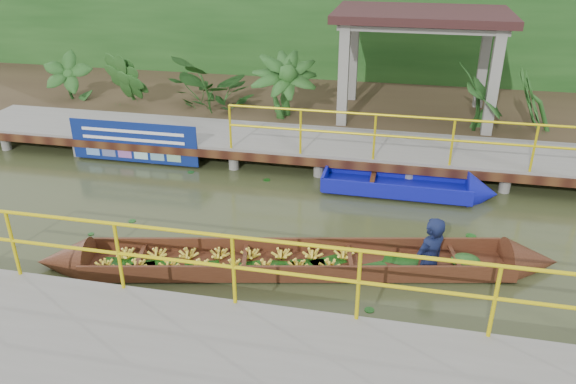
# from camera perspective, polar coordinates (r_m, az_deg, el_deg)

# --- Properties ---
(ground) EXTENTS (80.00, 80.00, 0.00)m
(ground) POSITION_cam_1_polar(r_m,az_deg,el_deg) (10.59, -4.59, -3.71)
(ground) COLOR #2F351A
(ground) RESTS_ON ground
(land_strip) EXTENTS (30.00, 8.00, 0.45)m
(land_strip) POSITION_cam_1_polar(r_m,az_deg,el_deg) (17.28, 2.41, 8.95)
(land_strip) COLOR #332619
(land_strip) RESTS_ON ground
(far_dock) EXTENTS (16.00, 2.06, 1.66)m
(far_dock) POSITION_cam_1_polar(r_m,az_deg,el_deg) (13.40, -0.48, 5.11)
(far_dock) COLOR slate
(far_dock) RESTS_ON ground
(pavilion) EXTENTS (4.40, 3.00, 3.00)m
(pavilion) POSITION_cam_1_polar(r_m,az_deg,el_deg) (15.31, 13.37, 16.11)
(pavilion) COLOR slate
(pavilion) RESTS_ON ground
(foliage_backdrop) EXTENTS (30.00, 0.80, 4.00)m
(foliage_backdrop) POSITION_cam_1_polar(r_m,az_deg,el_deg) (19.29, 3.83, 16.09)
(foliage_backdrop) COLOR #174014
(foliage_backdrop) RESTS_ON ground
(vendor_boat) EXTENTS (8.59, 2.61, 2.09)m
(vendor_boat) POSITION_cam_1_polar(r_m,az_deg,el_deg) (9.27, 3.29, -6.35)
(vendor_boat) COLOR #3A1B0F
(vendor_boat) RESTS_ON ground
(moored_blue_boat) EXTENTS (3.61, 1.00, 0.86)m
(moored_blue_boat) POSITION_cam_1_polar(r_m,az_deg,el_deg) (12.12, 15.02, 0.23)
(moored_blue_boat) COLOR #0E129C
(moored_blue_boat) RESTS_ON ground
(blue_banner) EXTENTS (3.14, 0.04, 0.98)m
(blue_banner) POSITION_cam_1_polar(r_m,az_deg,el_deg) (13.65, -15.42, 4.91)
(blue_banner) COLOR navy
(blue_banner) RESTS_ON ground
(tropical_plants) EXTENTS (14.24, 1.24, 1.55)m
(tropical_plants) POSITION_cam_1_polar(r_m,az_deg,el_deg) (15.06, -1.65, 10.41)
(tropical_plants) COLOR #174014
(tropical_plants) RESTS_ON ground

